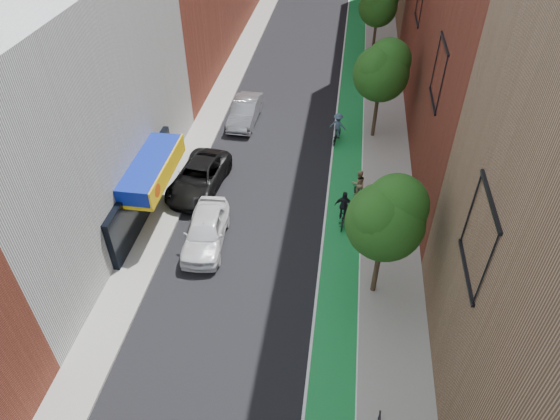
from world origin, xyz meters
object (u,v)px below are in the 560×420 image
at_px(parked_car_silver, 245,111).
at_px(cyclist_lane_near, 358,187).
at_px(parked_car_white, 206,230).
at_px(cyclist_lane_far, 337,130).
at_px(cyclist_lane_mid, 344,212).
at_px(parked_car_black, 199,177).

relative_size(parked_car_silver, cyclist_lane_near, 2.50).
distance_m(parked_car_white, cyclist_lane_far, 12.55).
bearing_deg(cyclist_lane_mid, parked_car_silver, -50.39).
height_order(parked_car_white, cyclist_lane_near, cyclist_lane_near).
xyz_separation_m(parked_car_silver, cyclist_lane_near, (8.12, -7.91, 0.04)).
height_order(parked_car_white, parked_car_silver, parked_car_white).
distance_m(parked_car_white, parked_car_silver, 12.68).
distance_m(parked_car_silver, cyclist_lane_far, 6.85).
height_order(parked_car_white, cyclist_lane_far, cyclist_lane_far).
distance_m(parked_car_black, parked_car_silver, 8.23).
relative_size(parked_car_silver, cyclist_lane_mid, 2.32).
relative_size(parked_car_white, cyclist_lane_near, 2.52).
relative_size(parked_car_silver, cyclist_lane_far, 2.36).
xyz_separation_m(parked_car_white, cyclist_lane_far, (6.20, 10.92, 0.07)).
bearing_deg(parked_car_black, cyclist_lane_far, 45.14).
xyz_separation_m(parked_car_silver, cyclist_lane_far, (6.62, -1.76, 0.10)).
relative_size(cyclist_lane_mid, cyclist_lane_far, 1.02).
bearing_deg(cyclist_lane_far, cyclist_lane_mid, 108.36).
bearing_deg(cyclist_lane_mid, parked_car_white, 23.32).
relative_size(cyclist_lane_near, cyclist_lane_mid, 0.93).
xyz_separation_m(parked_car_silver, cyclist_lane_mid, (7.39, -10.18, 0.00)).
xyz_separation_m(cyclist_lane_mid, cyclist_lane_far, (-0.77, 8.42, 0.10)).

